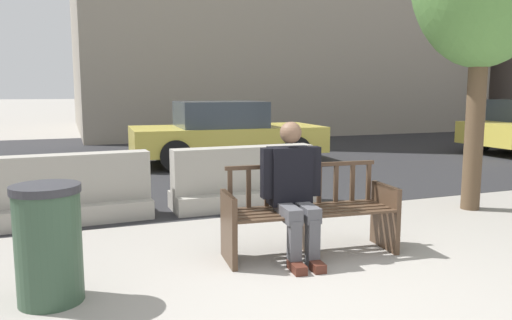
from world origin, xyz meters
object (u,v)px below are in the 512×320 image
object	(u,v)px
seated_person	(293,188)
jersey_barrier_left	(67,195)
street_bench	(309,215)
car_sedan_far	(225,133)
jersey_barrier_centre	(244,182)
trash_bin	(49,244)

from	to	relation	value
seated_person	jersey_barrier_left	size ratio (longest dim) A/B	0.65
street_bench	jersey_barrier_left	distance (m)	3.11
car_sedan_far	jersey_barrier_centre	bearing A→B (deg)	-103.87
car_sedan_far	seated_person	bearing A→B (deg)	-101.56
street_bench	seated_person	distance (m)	0.36
seated_person	trash_bin	world-z (taller)	seated_person
jersey_barrier_centre	trash_bin	xyz separation A→B (m)	(-2.44, -2.48, 0.12)
car_sedan_far	trash_bin	world-z (taller)	car_sedan_far
jersey_barrier_left	car_sedan_far	distance (m)	5.30
street_bench	jersey_barrier_left	xyz separation A→B (m)	(-2.22, 2.17, -0.06)
street_bench	jersey_barrier_centre	size ratio (longest dim) A/B	0.86
street_bench	seated_person	size ratio (longest dim) A/B	1.31
jersey_barrier_centre	trash_bin	distance (m)	3.48
jersey_barrier_left	car_sedan_far	size ratio (longest dim) A/B	0.48
street_bench	car_sedan_far	world-z (taller)	car_sedan_far
jersey_barrier_centre	seated_person	bearing A→B (deg)	-97.16
seated_person	jersey_barrier_centre	xyz separation A→B (m)	(0.28, 2.21, -0.35)
street_bench	seated_person	world-z (taller)	seated_person
seated_person	street_bench	bearing A→B (deg)	11.16
seated_person	trash_bin	bearing A→B (deg)	-173.00
jersey_barrier_centre	jersey_barrier_left	size ratio (longest dim) A/B	0.99
seated_person	trash_bin	xyz separation A→B (m)	(-2.16, -0.27, -0.23)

